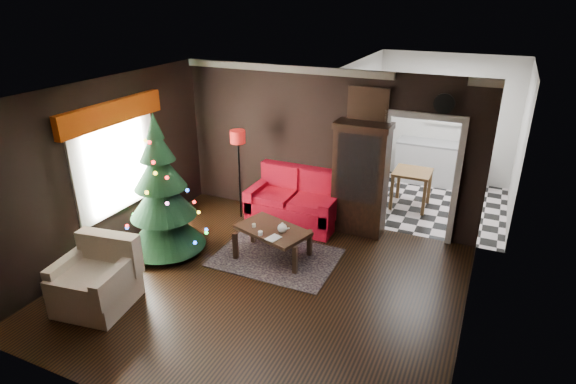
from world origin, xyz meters
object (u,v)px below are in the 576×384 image
at_px(floor_lamp, 239,176).
at_px(coffee_table, 273,243).
at_px(kitchen_table, 411,189).
at_px(christmas_tree, 162,193).
at_px(teapot, 282,228).
at_px(armchair, 94,277).
at_px(wall_clock, 444,104).
at_px(loveseat, 294,199).
at_px(curio_cabinet, 360,181).

xyz_separation_m(floor_lamp, coffee_table, (1.21, -1.08, -0.56)).
distance_m(coffee_table, kitchen_table, 3.32).
relative_size(christmas_tree, kitchen_table, 3.20).
relative_size(floor_lamp, kitchen_table, 2.33).
distance_m(teapot, kitchen_table, 3.29).
relative_size(armchair, wall_clock, 3.02).
height_order(armchair, wall_clock, wall_clock).
xyz_separation_m(christmas_tree, teapot, (1.88, 0.48, -0.45)).
height_order(loveseat, kitchen_table, loveseat).
bearing_deg(coffee_table, kitchen_table, 60.72).
xyz_separation_m(floor_lamp, kitchen_table, (2.83, 1.82, -0.45)).
height_order(christmas_tree, coffee_table, christmas_tree).
bearing_deg(teapot, armchair, -131.08).
bearing_deg(floor_lamp, wall_clock, 9.56).
distance_m(loveseat, wall_clock, 3.04).
distance_m(curio_cabinet, teapot, 1.75).
height_order(armchair, coffee_table, armchair).
height_order(loveseat, floor_lamp, floor_lamp).
height_order(curio_cabinet, kitchen_table, curio_cabinet).
distance_m(armchair, wall_clock, 5.69).
distance_m(floor_lamp, christmas_tree, 1.70).
height_order(floor_lamp, coffee_table, floor_lamp).
bearing_deg(teapot, christmas_tree, -165.63).
relative_size(loveseat, wall_clock, 5.31).
bearing_deg(armchair, curio_cabinet, 45.69).
height_order(loveseat, coffee_table, loveseat).
height_order(coffee_table, kitchen_table, kitchen_table).
height_order(curio_cabinet, floor_lamp, curio_cabinet).
relative_size(curio_cabinet, coffee_table, 1.68).
bearing_deg(christmas_tree, coffee_table, 17.68).
bearing_deg(curio_cabinet, wall_clock, 8.53).
xyz_separation_m(curio_cabinet, teapot, (-0.78, -1.52, -0.35)).
height_order(floor_lamp, wall_clock, wall_clock).
bearing_deg(kitchen_table, curio_cabinet, -114.44).
xyz_separation_m(armchair, kitchen_table, (3.24, 5.04, -0.09)).
bearing_deg(kitchen_table, coffee_table, -119.28).
bearing_deg(kitchen_table, floor_lamp, -147.29).
bearing_deg(floor_lamp, teapot, -38.89).
height_order(curio_cabinet, wall_clock, wall_clock).
bearing_deg(curio_cabinet, armchair, -125.73).
xyz_separation_m(coffee_table, kitchen_table, (1.62, 2.90, 0.11)).
relative_size(loveseat, teapot, 10.00).
relative_size(curio_cabinet, floor_lamp, 1.09).
relative_size(armchair, teapot, 5.69).
relative_size(loveseat, floor_lamp, 0.97).
relative_size(wall_clock, kitchen_table, 0.43).
relative_size(teapot, wall_clock, 0.53).
relative_size(loveseat, armchair, 1.76).
bearing_deg(coffee_table, teapot, -15.54).
height_order(armchair, kitchen_table, armchair).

